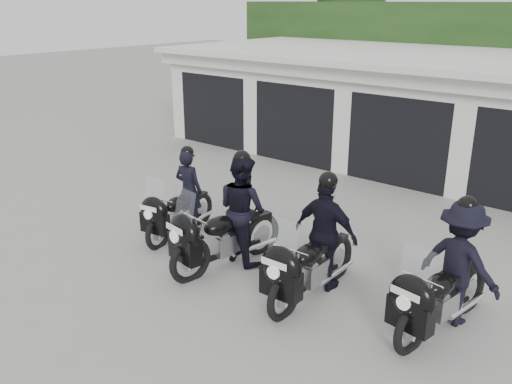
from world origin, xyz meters
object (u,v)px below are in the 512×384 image
Objects in this scene: police_bike_a at (180,200)px; police_bike_b at (233,217)px; police_bike_c at (319,243)px; police_bike_d at (452,272)px.

police_bike_b is (1.62, -0.26, 0.16)m from police_bike_a.
police_bike_b is 1.69m from police_bike_c.
police_bike_c is at bearing 12.04° from police_bike_b.
police_bike_a is at bearing -168.48° from police_bike_d.
police_bike_d is at bearing 10.74° from police_bike_c.
police_bike_a is 5.23m from police_bike_d.
police_bike_c is (1.68, 0.09, -0.02)m from police_bike_b.
police_bike_c is 1.96m from police_bike_d.
police_bike_a is at bearing 175.85° from police_bike_c.
police_bike_d is at bearing -6.77° from police_bike_a.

